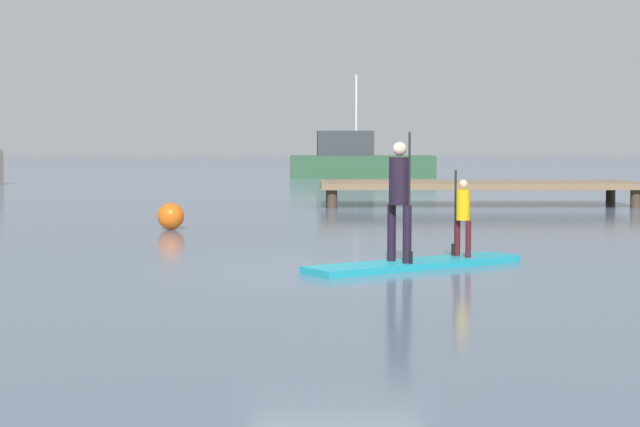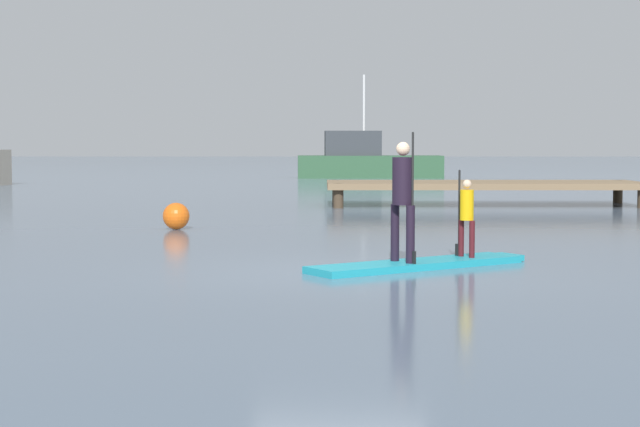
{
  "view_description": "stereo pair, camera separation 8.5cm",
  "coord_description": "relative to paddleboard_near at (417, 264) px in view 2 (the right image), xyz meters",
  "views": [
    {
      "loc": [
        -0.38,
        -14.39,
        1.81
      ],
      "look_at": [
        -0.23,
        2.12,
        0.68
      ],
      "focal_mm": 58.31,
      "sensor_mm": 36.0,
      "label": 1
    },
    {
      "loc": [
        -0.29,
        -14.39,
        1.81
      ],
      "look_at": [
        -0.23,
        2.12,
        0.68
      ],
      "focal_mm": 58.31,
      "sensor_mm": 36.0,
      "label": 2
    }
  ],
  "objects": [
    {
      "name": "ground_plane",
      "position": [
        -1.17,
        -0.54,
        -0.05
      ],
      "size": [
        240.0,
        240.0,
        0.0
      ],
      "primitive_type": "plane",
      "color": "slate"
    },
    {
      "name": "paddleboard_near",
      "position": [
        0.0,
        0.0,
        0.0
      ],
      "size": [
        3.36,
        2.52,
        0.1
      ],
      "color": "#1E9EB2",
      "rests_on": "ground"
    },
    {
      "name": "mooring_buoy_near",
      "position": [
        -4.45,
        6.58,
        0.23
      ],
      "size": [
        0.56,
        0.56,
        0.56
      ],
      "primitive_type": "sphere",
      "color": "orange",
      "rests_on": "ground"
    },
    {
      "name": "paddler_child_solo",
      "position": [
        0.72,
        0.49,
        0.7
      ],
      "size": [
        0.29,
        0.35,
        1.3
      ],
      "color": "#4C1419",
      "rests_on": "paddleboard_near"
    },
    {
      "name": "fishing_boat_green_midground",
      "position": [
        0.86,
        38.12,
        0.83
      ],
      "size": [
        7.39,
        2.39,
        5.25
      ],
      "color": "#2D5638",
      "rests_on": "ground"
    },
    {
      "name": "floating_dock",
      "position": [
        3.24,
        14.81,
        0.54
      ],
      "size": [
        8.99,
        2.98,
        0.69
      ],
      "color": "#846B4C",
      "rests_on": "ground"
    },
    {
      "name": "paddler_adult",
      "position": [
        -0.27,
        -0.19,
        1.04
      ],
      "size": [
        0.42,
        0.46,
        1.85
      ],
      "color": "black",
      "rests_on": "paddleboard_near"
    }
  ]
}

